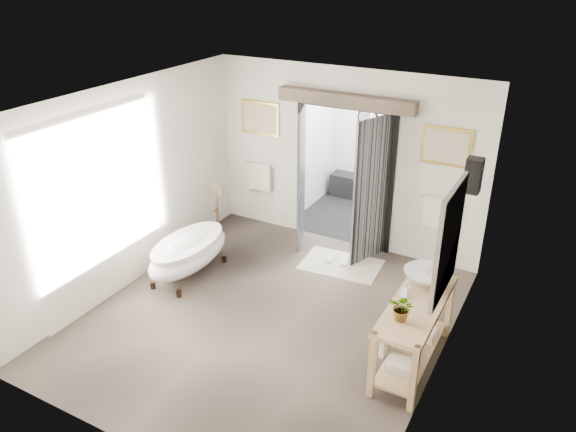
# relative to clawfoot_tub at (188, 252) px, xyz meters

# --- Properties ---
(ground_plane) EXTENTS (5.00, 5.00, 0.00)m
(ground_plane) POSITION_rel_clawfoot_tub_xyz_m (1.57, -0.39, -0.38)
(ground_plane) COLOR #68594E
(room_shell) EXTENTS (4.52, 5.02, 2.91)m
(room_shell) POSITION_rel_clawfoot_tub_xyz_m (1.54, -0.52, 1.47)
(room_shell) COLOR silver
(room_shell) RESTS_ON ground_plane
(shower_room) EXTENTS (2.22, 2.01, 2.51)m
(shower_room) POSITION_rel_clawfoot_tub_xyz_m (1.57, 3.60, 0.52)
(shower_room) COLOR black
(shower_room) RESTS_ON ground_plane
(back_wall_dressing) EXTENTS (3.82, 0.78, 2.52)m
(back_wall_dressing) POSITION_rel_clawfoot_tub_xyz_m (1.57, 1.93, 1.18)
(back_wall_dressing) COLOR black
(back_wall_dressing) RESTS_ON ground_plane
(clawfoot_tub) EXTENTS (0.72, 1.61, 0.79)m
(clawfoot_tub) POSITION_rel_clawfoot_tub_xyz_m (0.00, 0.00, 0.00)
(clawfoot_tub) COLOR #341F16
(clawfoot_tub) RESTS_ON ground_plane
(vanity) EXTENTS (0.57, 1.60, 0.85)m
(vanity) POSITION_rel_clawfoot_tub_xyz_m (3.53, -0.38, 0.12)
(vanity) COLOR tan
(vanity) RESTS_ON ground_plane
(pedestal_mirror) EXTENTS (0.30, 0.20, 1.02)m
(pedestal_mirror) POSITION_rel_clawfoot_tub_xyz_m (-0.33, 1.20, 0.05)
(pedestal_mirror) COLOR brown
(pedestal_mirror) RESTS_ON ground_plane
(rug) EXTENTS (1.26, 0.89, 0.01)m
(rug) POSITION_rel_clawfoot_tub_xyz_m (1.90, 1.35, -0.38)
(rug) COLOR beige
(rug) RESTS_ON ground_plane
(slippers) EXTENTS (0.42, 0.28, 0.05)m
(slippers) POSITION_rel_clawfoot_tub_xyz_m (1.80, 1.40, -0.34)
(slippers) COLOR beige
(slippers) RESTS_ON rug
(basin) EXTENTS (0.57, 0.57, 0.19)m
(basin) POSITION_rel_clawfoot_tub_xyz_m (3.52, 0.07, 0.56)
(basin) COLOR white
(basin) RESTS_ON vanity
(plant) EXTENTS (0.30, 0.27, 0.30)m
(plant) POSITION_rel_clawfoot_tub_xyz_m (3.49, -0.76, 0.62)
(plant) COLOR gray
(plant) RESTS_ON vanity
(soap_bottle_a) EXTENTS (0.11, 0.11, 0.19)m
(soap_bottle_a) POSITION_rel_clawfoot_tub_xyz_m (3.39, -0.30, 0.56)
(soap_bottle_a) COLOR gray
(soap_bottle_a) RESTS_ON vanity
(soap_bottle_b) EXTENTS (0.19, 0.19, 0.19)m
(soap_bottle_b) POSITION_rel_clawfoot_tub_xyz_m (3.51, 0.26, 0.56)
(soap_bottle_b) COLOR gray
(soap_bottle_b) RESTS_ON vanity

